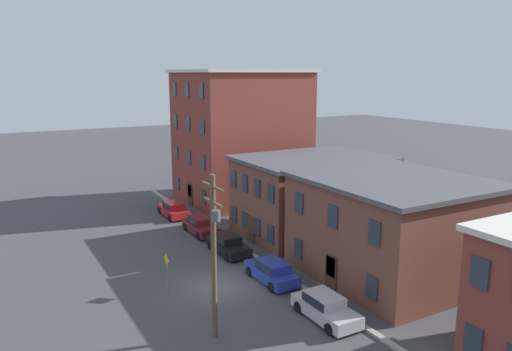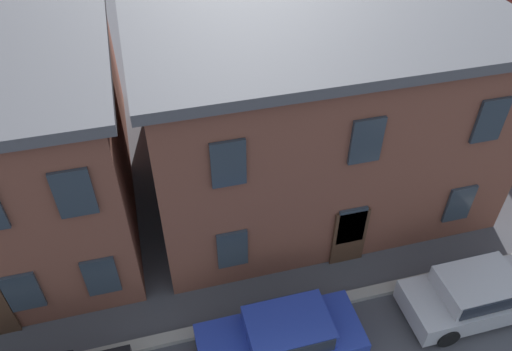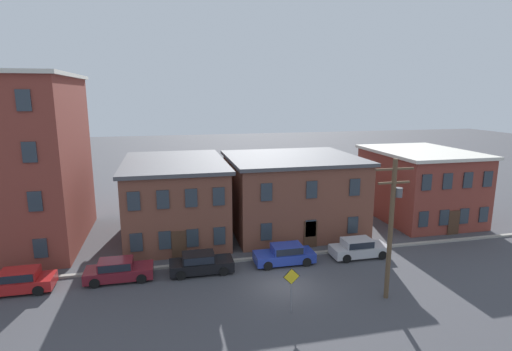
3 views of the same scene
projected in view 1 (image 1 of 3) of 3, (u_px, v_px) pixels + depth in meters
ground_plane at (219, 286)px, 32.20m from camera, size 200.00×200.00×0.00m
kerb_strip at (278, 271)px, 34.34m from camera, size 56.00×0.36×0.16m
apartment_corner at (241, 136)px, 53.26m from camera, size 11.31×12.34×13.85m
apartment_midblock at (312, 194)px, 42.80m from camera, size 8.69×12.37×6.57m
apartment_far at (392, 227)px, 33.39m from camera, size 11.61×10.51×6.73m
car_red at (173, 209)px, 47.70m from camera, size 4.40×1.92×1.43m
car_maroon at (201, 225)px, 42.69m from camera, size 4.40×1.92×1.43m
car_black at (228, 244)px, 37.98m from camera, size 4.40×1.92×1.43m
car_blue at (272, 271)px, 32.75m from camera, size 4.40×1.92×1.43m
car_silver at (325, 306)px, 27.73m from camera, size 4.40×1.92×1.43m
caution_sign at (167, 266)px, 30.80m from camera, size 0.98×0.08×2.72m
utility_pole at (214, 248)px, 25.00m from camera, size 2.40×0.44×8.63m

